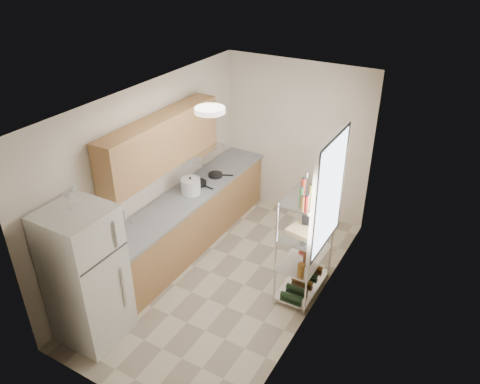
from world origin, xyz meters
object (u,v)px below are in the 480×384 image
Objects in this scene: refrigerator at (86,276)px; rice_cooker at (191,186)px; frying_pan_large at (198,183)px; cutting_board at (307,227)px; espresso_machine at (310,212)px.

rice_cooker is (-0.02, 2.11, 0.15)m from refrigerator.
rice_cooker reaches higher than frying_pan_large.
rice_cooker is 1.08× the size of frying_pan_large.
refrigerator is 3.71× the size of cutting_board.
rice_cooker is 0.29m from frying_pan_large.
cutting_board reaches higher than frying_pan_large.
refrigerator is at bearing -147.06° from espresso_machine.
refrigerator is 2.38m from frying_pan_large.
frying_pan_large is at bearing 103.05° from rice_cooker.
cutting_board is at bearing -5.45° from rice_cooker.
frying_pan_large is (-0.09, 2.38, 0.06)m from refrigerator.
espresso_machine is at bearing 48.21° from refrigerator.
espresso_machine is (1.94, -0.30, 0.24)m from frying_pan_large.
espresso_machine is at bearing 99.98° from cutting_board.
frying_pan_large is (-0.06, 0.27, -0.09)m from rice_cooker.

